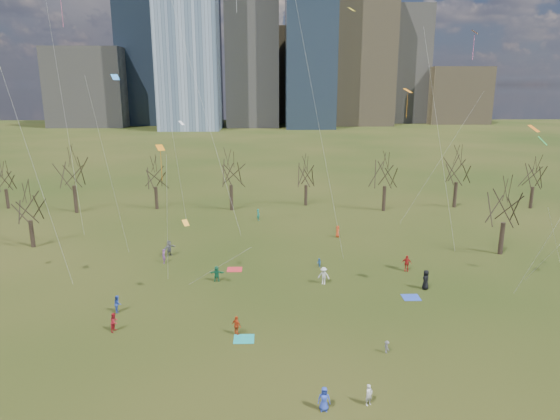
{
  "coord_description": "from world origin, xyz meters",
  "views": [
    {
      "loc": [
        -1.2,
        -36.86,
        19.3
      ],
      "look_at": [
        0.0,
        12.0,
        7.0
      ],
      "focal_mm": 32.0,
      "sensor_mm": 36.0,
      "label": 1
    }
  ],
  "objects_px": {
    "blanket_navy": "(411,297)",
    "person_2": "(114,322)",
    "blanket_teal": "(244,339)",
    "person_1": "(369,395)",
    "person_4": "(237,326)",
    "blanket_crimson": "(235,269)",
    "person_0": "(324,399)"
  },
  "relations": [
    {
      "from": "person_0",
      "to": "blanket_teal",
      "type": "bearing_deg",
      "value": 123.95
    },
    {
      "from": "person_1",
      "to": "person_4",
      "type": "bearing_deg",
      "value": 99.5
    },
    {
      "from": "person_1",
      "to": "person_2",
      "type": "height_order",
      "value": "person_2"
    },
    {
      "from": "blanket_teal",
      "to": "person_0",
      "type": "bearing_deg",
      "value": -59.35
    },
    {
      "from": "blanket_crimson",
      "to": "person_1",
      "type": "relative_size",
      "value": 1.14
    },
    {
      "from": "blanket_navy",
      "to": "person_0",
      "type": "xyz_separation_m",
      "value": [
        -9.97,
        -16.38,
        0.77
      ]
    },
    {
      "from": "blanket_navy",
      "to": "person_1",
      "type": "bearing_deg",
      "value": -114.16
    },
    {
      "from": "person_2",
      "to": "blanket_navy",
      "type": "bearing_deg",
      "value": -62.84
    },
    {
      "from": "blanket_navy",
      "to": "person_0",
      "type": "distance_m",
      "value": 19.2
    },
    {
      "from": "blanket_navy",
      "to": "blanket_crimson",
      "type": "bearing_deg",
      "value": 155.63
    },
    {
      "from": "person_2",
      "to": "person_4",
      "type": "height_order",
      "value": "same"
    },
    {
      "from": "person_4",
      "to": "blanket_crimson",
      "type": "bearing_deg",
      "value": -44.7
    },
    {
      "from": "person_0",
      "to": "person_4",
      "type": "relative_size",
      "value": 0.99
    },
    {
      "from": "blanket_teal",
      "to": "person_4",
      "type": "distance_m",
      "value": 1.22
    },
    {
      "from": "blanket_crimson",
      "to": "person_0",
      "type": "bearing_deg",
      "value": -73.81
    },
    {
      "from": "blanket_teal",
      "to": "person_1",
      "type": "relative_size",
      "value": 1.14
    },
    {
      "from": "person_0",
      "to": "person_1",
      "type": "height_order",
      "value": "person_0"
    },
    {
      "from": "person_4",
      "to": "person_2",
      "type": "bearing_deg",
      "value": 36.01
    },
    {
      "from": "blanket_navy",
      "to": "person_1",
      "type": "relative_size",
      "value": 1.14
    },
    {
      "from": "blanket_crimson",
      "to": "person_1",
      "type": "bearing_deg",
      "value": -67.4
    },
    {
      "from": "person_2",
      "to": "person_0",
      "type": "bearing_deg",
      "value": -109.43
    },
    {
      "from": "blanket_teal",
      "to": "person_4",
      "type": "xyz_separation_m",
      "value": [
        -0.6,
        0.73,
        0.78
      ]
    },
    {
      "from": "person_0",
      "to": "person_4",
      "type": "distance_m",
      "value": 11.3
    },
    {
      "from": "blanket_crimson",
      "to": "person_0",
      "type": "distance_m",
      "value": 25.07
    },
    {
      "from": "person_2",
      "to": "person_4",
      "type": "distance_m",
      "value": 9.9
    },
    {
      "from": "person_2",
      "to": "person_1",
      "type": "bearing_deg",
      "value": -104.08
    },
    {
      "from": "person_4",
      "to": "person_1",
      "type": "bearing_deg",
      "value": 174.44
    },
    {
      "from": "blanket_teal",
      "to": "person_1",
      "type": "xyz_separation_m",
      "value": [
        8.12,
        -8.44,
        0.69
      ]
    },
    {
      "from": "blanket_navy",
      "to": "person_4",
      "type": "relative_size",
      "value": 1.01
    },
    {
      "from": "person_1",
      "to": "person_2",
      "type": "xyz_separation_m",
      "value": [
        -18.58,
        10.02,
        0.09
      ]
    },
    {
      "from": "blanket_navy",
      "to": "person_1",
      "type": "height_order",
      "value": "person_1"
    },
    {
      "from": "blanket_navy",
      "to": "person_2",
      "type": "relative_size",
      "value": 1.01
    }
  ]
}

